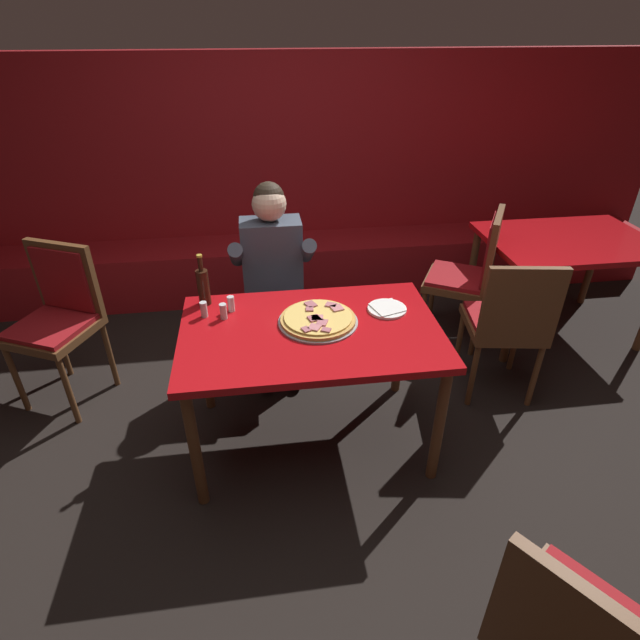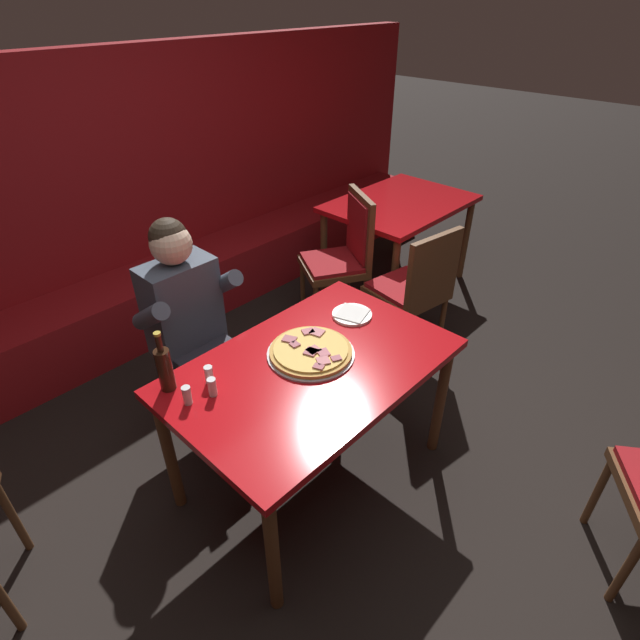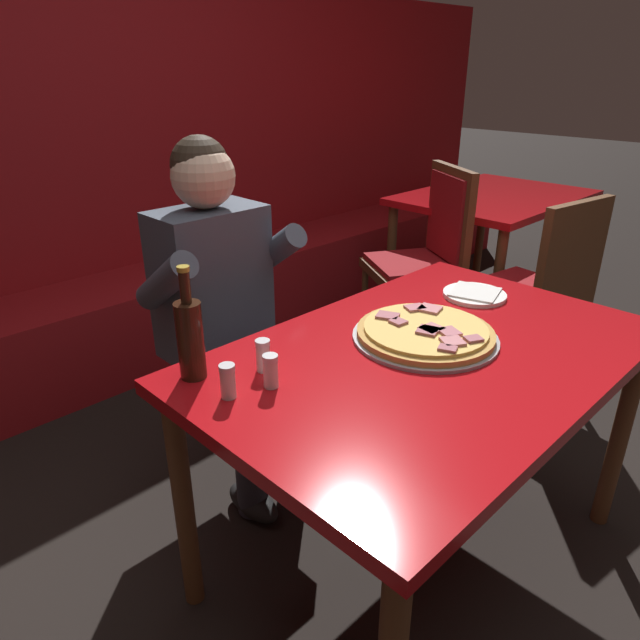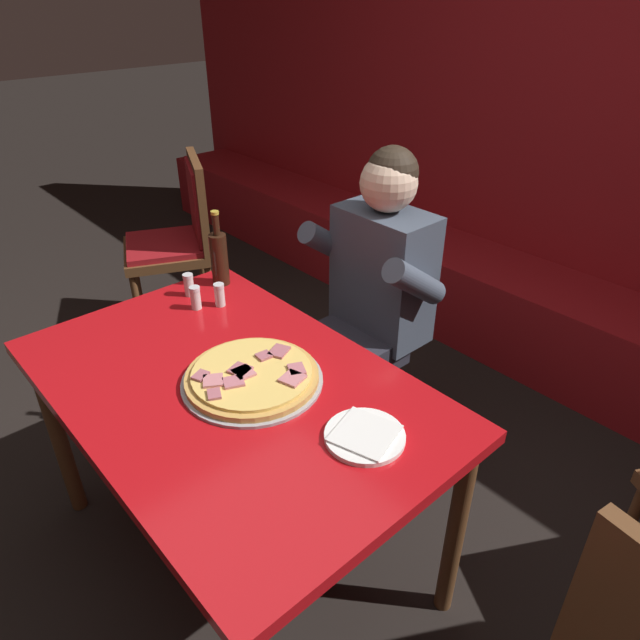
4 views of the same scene
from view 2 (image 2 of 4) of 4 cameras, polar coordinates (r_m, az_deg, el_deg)
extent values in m
plane|color=black|center=(2.84, -0.74, -17.03)|extent=(24.00, 24.00, 0.00)
cube|color=maroon|center=(3.87, -25.23, 11.84)|extent=(6.80, 0.16, 1.90)
cube|color=maroon|center=(3.90, -20.77, 1.10)|extent=(6.46, 0.48, 0.46)
cylinder|color=brown|center=(2.16, -5.42, -25.18)|extent=(0.06, 0.06, 0.72)
cylinder|color=brown|center=(2.78, 13.58, -8.91)|extent=(0.06, 0.06, 0.72)
cylinder|color=brown|center=(2.55, -16.84, -14.47)|extent=(0.06, 0.06, 0.72)
cylinder|color=brown|center=(3.09, 2.12, -2.76)|extent=(0.06, 0.06, 0.72)
cube|color=#B20F14|center=(2.31, -0.87, -5.42)|extent=(1.32, 0.85, 0.04)
cylinder|color=#9E9EA3|center=(2.35, -1.06, -3.87)|extent=(0.41, 0.41, 0.01)
cylinder|color=#C69347|center=(2.34, -1.06, -3.60)|extent=(0.39, 0.39, 0.02)
cylinder|color=#E5BC5B|center=(2.34, -1.06, -3.32)|extent=(0.35, 0.35, 0.01)
cube|color=#B76670|center=(2.43, -1.37, -1.31)|extent=(0.07, 0.07, 0.01)
cube|color=#C6757A|center=(2.25, 0.37, -4.68)|extent=(0.08, 0.08, 0.01)
cube|color=#C6757A|center=(2.31, -0.75, -3.47)|extent=(0.07, 0.06, 0.01)
cube|color=#A85B66|center=(2.39, -3.52, -2.20)|extent=(0.07, 0.08, 0.01)
cube|color=#B76670|center=(2.30, 0.39, -3.76)|extent=(0.07, 0.07, 0.01)
cube|color=#A85B66|center=(2.35, -2.91, -2.79)|extent=(0.04, 0.05, 0.01)
cube|color=#C6757A|center=(2.43, -0.33, -1.40)|extent=(0.07, 0.08, 0.01)
cube|color=#A85B66|center=(2.27, 1.86, -4.39)|extent=(0.06, 0.05, 0.01)
cube|color=#A85B66|center=(2.30, -1.06, -3.65)|extent=(0.07, 0.07, 0.01)
cube|color=#A85B66|center=(2.22, -0.16, -5.34)|extent=(0.05, 0.06, 0.01)
cylinder|color=white|center=(2.63, 3.68, 0.62)|extent=(0.21, 0.21, 0.01)
cube|color=white|center=(2.62, 3.68, 0.80)|extent=(0.19, 0.19, 0.01)
cylinder|color=black|center=(2.21, -17.29, -5.46)|extent=(0.07, 0.07, 0.20)
cylinder|color=black|center=(2.13, -17.92, -2.54)|extent=(0.03, 0.03, 0.08)
cylinder|color=#B29933|center=(2.10, -18.13, -1.53)|extent=(0.03, 0.03, 0.01)
cylinder|color=silver|center=(2.15, -14.93, -8.45)|extent=(0.04, 0.04, 0.07)
cylinder|color=#516B33|center=(2.16, -14.87, -8.74)|extent=(0.03, 0.03, 0.04)
cylinder|color=silver|center=(2.12, -15.10, -7.59)|extent=(0.04, 0.04, 0.01)
cylinder|color=silver|center=(2.23, -12.55, -6.26)|extent=(0.04, 0.04, 0.07)
cylinder|color=#28231E|center=(2.24, -12.50, -6.54)|extent=(0.03, 0.03, 0.04)
cylinder|color=silver|center=(2.20, -12.69, -5.40)|extent=(0.04, 0.04, 0.01)
cylinder|color=silver|center=(2.17, -12.20, -7.63)|extent=(0.04, 0.04, 0.07)
cylinder|color=#B23323|center=(2.18, -12.15, -7.92)|extent=(0.03, 0.03, 0.04)
cylinder|color=silver|center=(2.14, -12.33, -6.77)|extent=(0.04, 0.04, 0.01)
ellipsoid|color=black|center=(2.98, -11.68, -13.46)|extent=(0.11, 0.24, 0.09)
ellipsoid|color=black|center=(3.06, -8.63, -11.57)|extent=(0.11, 0.24, 0.09)
cylinder|color=#282833|center=(2.85, -12.11, -10.93)|extent=(0.11, 0.11, 0.43)
cylinder|color=#282833|center=(2.93, -8.94, -9.03)|extent=(0.11, 0.11, 0.43)
cube|color=#282833|center=(2.77, -12.35, -4.75)|extent=(0.34, 0.40, 0.12)
cube|color=#424C5B|center=(2.76, -15.46, 1.48)|extent=(0.38, 0.22, 0.52)
cylinder|color=#424C5B|center=(2.57, -18.78, 0.40)|extent=(0.09, 0.30, 0.25)
cylinder|color=#424C5B|center=(2.76, -11.02, 4.07)|extent=(0.09, 0.30, 0.25)
sphere|color=beige|center=(2.59, -16.67, 8.30)|extent=(0.21, 0.21, 0.21)
sphere|color=#2D2319|center=(2.59, -16.98, 9.09)|extent=(0.19, 0.19, 0.19)
cylinder|color=brown|center=(2.53, -32.58, -25.12)|extent=(0.04, 0.04, 0.48)
cylinder|color=brown|center=(2.75, -31.70, -18.54)|extent=(0.04, 0.04, 0.48)
cylinder|color=brown|center=(2.81, 29.13, -16.80)|extent=(0.04, 0.04, 0.45)
cylinder|color=brown|center=(2.60, 31.58, -23.15)|extent=(0.04, 0.04, 0.45)
cylinder|color=brown|center=(3.79, 9.41, 1.96)|extent=(0.04, 0.04, 0.45)
cylinder|color=brown|center=(3.56, 5.13, 0.00)|extent=(0.04, 0.04, 0.45)
cylinder|color=brown|center=(3.59, 13.71, -0.61)|extent=(0.04, 0.04, 0.45)
cylinder|color=brown|center=(3.35, 9.47, -2.88)|extent=(0.04, 0.04, 0.45)
cube|color=brown|center=(3.43, 9.82, 3.15)|extent=(0.50, 0.50, 0.05)
cube|color=maroon|center=(3.41, 9.89, 3.73)|extent=(0.46, 0.46, 0.03)
cube|color=brown|center=(3.20, 12.83, 5.62)|extent=(0.44, 0.11, 0.46)
cube|color=maroon|center=(3.21, 12.50, 5.79)|extent=(0.36, 0.08, 0.39)
cylinder|color=brown|center=(3.96, -2.00, 3.81)|extent=(0.04, 0.04, 0.44)
cylinder|color=brown|center=(3.64, -0.47, 0.94)|extent=(0.04, 0.04, 0.44)
cylinder|color=brown|center=(4.05, 3.21, 4.58)|extent=(0.04, 0.04, 0.44)
cylinder|color=brown|center=(3.75, 5.12, 1.83)|extent=(0.04, 0.04, 0.44)
cube|color=brown|center=(3.72, 1.52, 6.09)|extent=(0.60, 0.60, 0.05)
cube|color=maroon|center=(3.71, 1.53, 6.64)|extent=(0.55, 0.55, 0.03)
cube|color=brown|center=(3.66, 4.61, 10.39)|extent=(0.25, 0.40, 0.51)
cube|color=maroon|center=(3.66, 4.24, 10.35)|extent=(0.20, 0.32, 0.43)
cylinder|color=brown|center=(3.77, 8.42, 4.22)|extent=(0.06, 0.06, 0.72)
cylinder|color=brown|center=(4.58, 16.28, 8.79)|extent=(0.06, 0.06, 0.72)
cylinder|color=brown|center=(4.16, 0.43, 7.63)|extent=(0.06, 0.06, 0.72)
cylinder|color=brown|center=(4.91, 8.97, 11.46)|extent=(0.06, 0.06, 0.72)
cube|color=#B20F14|center=(4.18, 9.18, 13.01)|extent=(1.16, 0.84, 0.04)
camera|label=1|loc=(1.35, 82.75, 0.62)|focal=28.00mm
camera|label=3|loc=(0.88, -22.21, -26.44)|focal=32.00mm
camera|label=4|loc=(2.54, 32.01, 19.60)|focal=32.00mm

